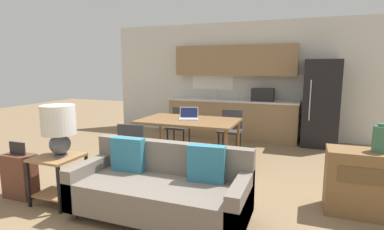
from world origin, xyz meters
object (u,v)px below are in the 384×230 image
(dining_table, at_px, (189,123))
(dining_chair_near_left, at_px, (135,146))
(side_table, at_px, (58,171))
(table_lamp, at_px, (59,125))
(credenza, at_px, (378,185))
(laptop, at_px, (189,116))
(couch, at_px, (162,188))
(vase, at_px, (382,139))
(refrigerator, at_px, (320,103))
(dining_chair_far_right, at_px, (231,129))
(dining_chair_far_left, at_px, (180,125))
(suitcase, at_px, (20,175))

(dining_table, bearing_deg, dining_chair_near_left, -120.06)
(side_table, relative_size, table_lamp, 0.94)
(table_lamp, bearing_deg, credenza, 14.83)
(laptop, bearing_deg, side_table, -132.72)
(dining_chair_near_left, height_order, laptop, laptop)
(couch, xyz_separation_m, vase, (2.22, 0.86, 0.55))
(refrigerator, xyz_separation_m, vase, (0.49, -3.10, -0.02))
(couch, xyz_separation_m, dining_chair_near_left, (-0.92, 0.94, 0.16))
(dining_table, xyz_separation_m, dining_chair_near_left, (-0.51, -0.89, -0.22))
(vase, bearing_deg, dining_table, 159.75)
(side_table, relative_size, dining_chair_far_right, 0.70)
(dining_chair_far_right, bearing_deg, dining_chair_near_left, -121.93)
(side_table, relative_size, vase, 1.87)
(dining_table, height_order, dining_chair_far_right, dining_chair_far_right)
(vase, height_order, dining_chair_far_right, vase)
(refrigerator, xyz_separation_m, laptop, (-2.15, -2.06, -0.09))
(couch, height_order, dining_chair_far_right, dining_chair_far_right)
(side_table, distance_m, laptop, 2.26)
(side_table, distance_m, dining_chair_far_right, 3.16)
(dining_table, bearing_deg, refrigerator, 45.09)
(table_lamp, xyz_separation_m, credenza, (3.54, 0.94, -0.59))
(laptop, bearing_deg, table_lamp, -132.41)
(couch, distance_m, dining_chair_near_left, 1.32)
(credenza, bearing_deg, refrigerator, 99.09)
(dining_table, relative_size, side_table, 2.81)
(dining_chair_far_left, bearing_deg, couch, -72.89)
(credenza, bearing_deg, couch, -159.13)
(table_lamp, xyz_separation_m, suitcase, (-0.59, -0.10, -0.67))
(side_table, distance_m, suitcase, 0.58)
(table_lamp, height_order, credenza, table_lamp)
(dining_table, xyz_separation_m, suitcase, (-1.51, -2.02, -0.42))
(side_table, xyz_separation_m, credenza, (3.56, 0.97, -0.03))
(dining_chair_far_right, bearing_deg, dining_table, -122.74)
(dining_table, relative_size, vase, 5.26)
(refrigerator, height_order, suitcase, refrigerator)
(refrigerator, bearing_deg, side_table, -126.90)
(suitcase, bearing_deg, dining_chair_far_left, 71.06)
(side_table, height_order, laptop, laptop)
(table_lamp, distance_m, vase, 3.66)
(couch, bearing_deg, laptop, 102.64)
(dining_table, xyz_separation_m, vase, (2.62, -0.97, 0.17))
(refrigerator, height_order, dining_chair_far_left, refrigerator)
(suitcase, bearing_deg, credenza, 14.09)
(dining_table, relative_size, dining_chair_far_left, 1.96)
(couch, distance_m, dining_chair_far_right, 2.69)
(dining_table, distance_m, dining_chair_near_left, 1.05)
(dining_chair_far_right, relative_size, dining_chair_far_left, 1.00)
(dining_table, bearing_deg, dining_chair_far_right, 58.36)
(dining_chair_near_left, height_order, suitcase, dining_chair_near_left)
(credenza, bearing_deg, suitcase, -165.91)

